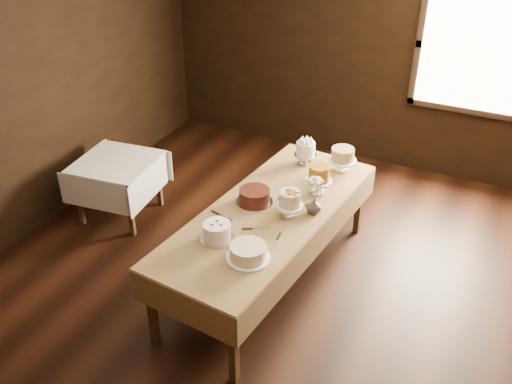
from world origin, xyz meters
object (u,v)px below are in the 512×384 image
Objects in this scene: side_table at (117,167)px; cake_server_e at (226,218)px; cake_server_d at (307,205)px; cake_cream at (248,253)px; cake_caramel at (319,181)px; cake_server_b at (275,245)px; flower_vase at (314,206)px; cake_chocolate at (255,197)px; cake_server_c at (283,193)px; cake_server_a at (261,228)px; cake_swirl at (217,232)px; display_table at (269,216)px; cake_flowers at (290,205)px; cake_meringue at (305,154)px; cake_speckled at (342,160)px.

cake_server_e reaches higher than side_table.
cake_cream is at bearing -123.45° from cake_server_d.
cake_caramel is 1.21× the size of cake_server_b.
cake_server_b is 0.57m from cake_server_e.
cake_server_d is 0.14m from flower_vase.
cake_chocolate reaches higher than cake_server_c.
cake_server_a reaches higher than side_table.
cake_swirl reaches higher than side_table.
cake_server_a is at bearing 47.57° from cake_swirl.
side_table is 2.23m from cake_caramel.
display_table is 0.41m from flower_vase.
side_table is at bearing 133.08° from cake_server_a.
cake_chocolate is 1.61× the size of cake_server_c.
cake_server_b is 0.80m from cake_server_c.
cake_server_c is at bearing 122.15° from cake_flowers.
cake_chocolate is (-0.13, -0.89, -0.05)m from cake_meringue.
cake_caramel reaches higher than cake_swirl.
cake_server_e is (-0.29, -0.27, 0.06)m from display_table.
cake_server_a is (-0.28, -1.26, -0.11)m from cake_speckled.
cake_meringue is 0.91m from flower_vase.
cake_flowers reaches higher than cake_chocolate.
cake_flowers reaches higher than cake_meringue.
cake_swirl reaches higher than display_table.
side_table is at bearing 153.05° from cake_server_d.
cake_cream is 1.02m from cake_server_c.
cake_swirl is (-0.48, -1.04, -0.05)m from cake_caramel.
cake_speckled is 1.29m from cake_server_a.
cake_speckled reaches higher than cake_server_b.
cake_cream is at bearing -83.65° from cake_meringue.
cake_cream is 1.55× the size of cake_server_d.
cake_server_d reaches higher than display_table.
cake_cream is 1.55× the size of cake_server_e.
cake_server_c is at bearing 135.39° from cake_server_d.
cake_flowers is at bearing -136.61° from cake_server_d.
cake_cream is at bearing -78.60° from display_table.
cake_cream is 2.66× the size of flower_vase.
cake_server_b is (0.20, -0.16, 0.00)m from cake_server_a.
cake_server_a is at bearing -78.62° from display_table.
cake_server_a reaches higher than display_table.
cake_cream is 0.86m from flower_vase.
cake_chocolate is 0.36m from cake_server_e.
cake_server_d is 1.00× the size of cake_server_e.
display_table is 2.91× the size of side_table.
cake_swirl is (-0.39, -0.58, -0.04)m from cake_flowers.
cake_server_a is at bearing -55.85° from cake_chocolate.
cake_cream is at bearing -105.08° from flower_vase.
cake_speckled is 0.84× the size of cake_cream.
cake_swirl is 1.20× the size of cake_server_e.
cake_server_b is 1.72× the size of flower_vase.
cake_server_b is at bearing -49.48° from cake_chocolate.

